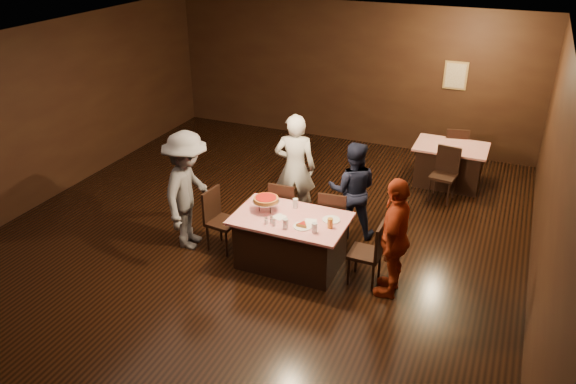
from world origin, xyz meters
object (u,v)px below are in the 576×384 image
(main_table, at_px, (291,241))
(diner_white_jacket, at_px, (295,168))
(chair_far_right, at_px, (334,217))
(pizza_stand, at_px, (266,199))
(glass_front_left, at_px, (285,224))
(diner_red_shirt, at_px, (395,238))
(plate_empty, at_px, (331,220))
(glass_amber, at_px, (330,223))
(diner_navy_hoodie, at_px, (353,190))
(glass_back, at_px, (296,203))
(chair_far_left, at_px, (286,208))
(back_table, at_px, (449,165))
(glass_front_right, at_px, (315,228))
(chair_back_near, at_px, (443,175))
(diner_grey_knit, at_px, (188,191))
(chair_end_left, at_px, (223,221))
(chair_back_far, at_px, (454,149))
(chair_end_right, at_px, (365,252))

(main_table, xyz_separation_m, diner_white_jacket, (-0.47, 1.31, 0.53))
(chair_far_right, bearing_deg, diner_white_jacket, -37.91)
(pizza_stand, relative_size, glass_front_left, 2.71)
(main_table, distance_m, diner_red_shirt, 1.56)
(plate_empty, bearing_deg, glass_amber, -75.96)
(diner_navy_hoodie, distance_m, pizza_stand, 1.47)
(glass_amber, xyz_separation_m, glass_back, (-0.65, 0.35, 0.00))
(chair_far_right, bearing_deg, main_table, 56.66)
(diner_navy_hoodie, bearing_deg, diner_red_shirt, 112.35)
(glass_amber, bearing_deg, chair_far_right, 104.04)
(diner_red_shirt, bearing_deg, chair_far_left, -114.94)
(main_table, xyz_separation_m, chair_far_left, (-0.40, 0.75, 0.09))
(chair_far_right, bearing_deg, back_table, -118.87)
(diner_red_shirt, bearing_deg, glass_amber, -93.30)
(chair_far_right, xyz_separation_m, glass_amber, (0.20, -0.80, 0.37))
(plate_empty, relative_size, glass_front_right, 1.79)
(chair_far_right, xyz_separation_m, diner_red_shirt, (1.09, -0.83, 0.37))
(glass_amber, bearing_deg, diner_white_jacket, 128.30)
(chair_back_near, height_order, glass_front_left, chair_back_near)
(chair_far_right, bearing_deg, glass_front_left, 66.30)
(diner_grey_knit, bearing_deg, chair_far_right, -77.42)
(diner_red_shirt, bearing_deg, back_table, 176.11)
(chair_far_right, bearing_deg, diner_red_shirt, 137.37)
(chair_end_left, distance_m, chair_back_far, 5.08)
(chair_back_far, height_order, glass_amber, chair_back_far)
(chair_far_left, relative_size, chair_back_near, 1.00)
(diner_red_shirt, height_order, glass_front_right, diner_red_shirt)
(diner_white_jacket, bearing_deg, chair_far_left, 81.72)
(glass_front_left, xyz_separation_m, glass_front_right, (0.40, 0.05, 0.00))
(chair_end_right, bearing_deg, plate_empty, -104.78)
(chair_far_left, bearing_deg, glass_front_left, 109.67)
(chair_far_left, distance_m, diner_navy_hoodie, 1.07)
(chair_end_left, relative_size, chair_back_far, 1.00)
(chair_far_right, distance_m, diner_grey_knit, 2.22)
(chair_end_left, height_order, chair_back_far, same)
(chair_far_left, bearing_deg, diner_navy_hoodie, -160.28)
(chair_far_right, height_order, pizza_stand, pizza_stand)
(diner_grey_knit, xyz_separation_m, pizza_stand, (1.21, 0.14, 0.03))
(pizza_stand, distance_m, glass_back, 0.44)
(diner_navy_hoodie, xyz_separation_m, plate_empty, (0.00, -1.01, -0.00))
(chair_end_right, distance_m, pizza_stand, 1.57)
(chair_far_left, relative_size, glass_front_right, 6.79)
(diner_red_shirt, bearing_deg, glass_front_right, -82.07)
(chair_end_left, relative_size, glass_front_left, 6.79)
(back_table, distance_m, diner_white_jacket, 3.22)
(diner_white_jacket, distance_m, glass_back, 1.10)
(chair_end_left, xyz_separation_m, diner_red_shirt, (2.59, -0.08, 0.37))
(chair_back_far, distance_m, diner_red_shirt, 4.36)
(diner_white_jacket, relative_size, glass_front_left, 13.00)
(plate_empty, bearing_deg, glass_front_right, -104.04)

